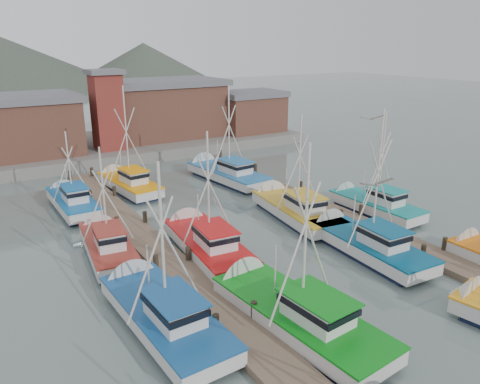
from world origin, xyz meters
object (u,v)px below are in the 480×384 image
boat_4 (290,311)px  boat_12 (127,183)px  lookout_tower (107,109)px  boat_8 (205,242)px

boat_4 → boat_12: 23.85m
lookout_tower → boat_4: (-2.54, -35.83, -4.87)m
boat_4 → boat_8: boat_4 is taller
boat_12 → lookout_tower: bearing=73.0°
lookout_tower → boat_4: size_ratio=0.83×
boat_12 → boat_4: bearing=-96.9°
lookout_tower → boat_8: 27.37m
lookout_tower → boat_12: bearing=-100.7°
lookout_tower → boat_12: (-2.26, -11.98, -4.87)m
lookout_tower → boat_12: 13.12m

